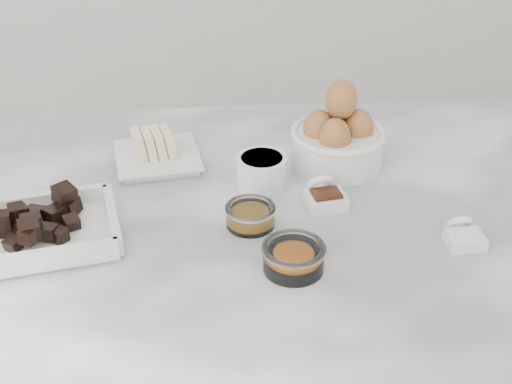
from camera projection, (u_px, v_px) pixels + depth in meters
marble_slab at (243, 240)px, 0.99m from camera, size 1.20×0.80×0.04m
chocolate_dish at (42, 228)px, 0.95m from camera, size 0.22×0.19×0.05m
butter_plate at (156, 151)px, 1.13m from camera, size 0.15×0.15×0.06m
sugar_ramekin at (262, 170)px, 1.07m from camera, size 0.08×0.08×0.05m
egg_bowl at (338, 138)px, 1.12m from camera, size 0.15×0.15×0.14m
honey_bowl at (250, 215)px, 0.98m from camera, size 0.07×0.07×0.03m
zest_bowl at (294, 256)px, 0.90m from camera, size 0.08×0.08×0.04m
vanilla_spoon at (324, 196)px, 1.03m from camera, size 0.06×0.08×0.04m
salt_spoon at (464, 235)px, 0.95m from camera, size 0.05×0.06×0.04m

